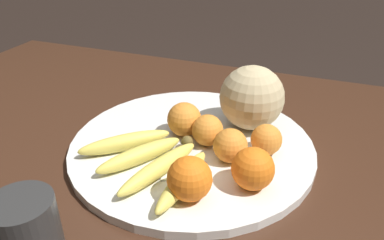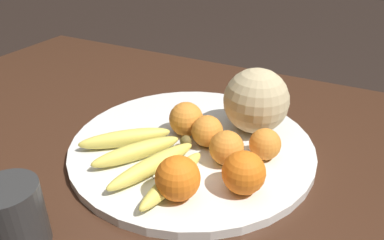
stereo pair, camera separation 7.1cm
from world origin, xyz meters
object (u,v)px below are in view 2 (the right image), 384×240
(orange_front_right, at_px, (207,131))
(orange_top_small, at_px, (266,143))
(fruit_bowl, at_px, (192,145))
(banana_bunch, at_px, (146,156))
(melon, at_px, (256,101))
(kitchen_table, at_px, (195,183))
(orange_mid_center, at_px, (227,148))
(orange_back_left, at_px, (178,178))
(produce_tag, at_px, (177,173))
(orange_front_left, at_px, (244,173))
(orange_back_right, at_px, (186,119))
(ceramic_mug, at_px, (11,218))

(orange_front_right, relative_size, orange_top_small, 1.05)
(fruit_bowl, bearing_deg, banana_bunch, -111.42)
(melon, bearing_deg, fruit_bowl, -131.04)
(kitchen_table, relative_size, fruit_bowl, 3.40)
(orange_mid_center, height_order, orange_back_left, orange_back_left)
(fruit_bowl, height_order, produce_tag, produce_tag)
(melon, bearing_deg, orange_mid_center, -92.31)
(melon, distance_m, orange_back_left, 0.26)
(banana_bunch, distance_m, orange_front_left, 0.18)
(orange_front_right, relative_size, orange_back_right, 0.89)
(kitchen_table, relative_size, melon, 12.23)
(fruit_bowl, height_order, orange_top_small, orange_top_small)
(orange_back_left, bearing_deg, kitchen_table, 107.93)
(ceramic_mug, bearing_deg, produce_tag, 60.07)
(fruit_bowl, bearing_deg, orange_back_left, -70.58)
(orange_back_left, distance_m, orange_top_small, 0.19)
(kitchen_table, distance_m, melon, 0.22)
(orange_mid_center, bearing_deg, kitchen_table, 151.64)
(melon, distance_m, orange_front_right, 0.12)
(orange_back_right, bearing_deg, orange_top_small, -1.55)
(fruit_bowl, bearing_deg, kitchen_table, 91.26)
(orange_front_left, distance_m, orange_mid_center, 0.08)
(orange_front_left, xyz_separation_m, produce_tag, (-0.12, -0.01, -0.03))
(banana_bunch, bearing_deg, orange_front_left, 118.98)
(orange_front_right, bearing_deg, produce_tag, -93.44)
(banana_bunch, xyz_separation_m, orange_back_right, (0.01, 0.13, 0.02))
(orange_front_right, xyz_separation_m, orange_back_right, (-0.05, 0.02, 0.00))
(kitchen_table, distance_m, banana_bunch, 0.18)
(ceramic_mug, bearing_deg, fruit_bowl, 71.83)
(melon, xyz_separation_m, orange_back_right, (-0.12, -0.08, -0.03))
(orange_front_right, height_order, orange_back_left, orange_back_left)
(banana_bunch, bearing_deg, orange_back_left, 87.49)
(produce_tag, relative_size, ceramic_mug, 0.71)
(fruit_bowl, xyz_separation_m, orange_back_left, (0.05, -0.15, 0.04))
(orange_back_left, distance_m, produce_tag, 0.07)
(fruit_bowl, distance_m, produce_tag, 0.10)
(banana_bunch, relative_size, ceramic_mug, 2.00)
(orange_mid_center, relative_size, orange_back_left, 0.87)
(orange_back_left, bearing_deg, orange_front_left, 35.40)
(ceramic_mug, bearing_deg, orange_back_right, 76.84)
(orange_back_left, relative_size, produce_tag, 0.85)
(orange_mid_center, distance_m, ceramic_mug, 0.35)
(kitchen_table, xyz_separation_m, orange_back_right, (-0.03, 0.01, 0.15))
(kitchen_table, bearing_deg, banana_bunch, -108.81)
(melon, relative_size, ceramic_mug, 1.10)
(fruit_bowl, relative_size, melon, 3.60)
(kitchen_table, relative_size, ceramic_mug, 13.50)
(fruit_bowl, distance_m, orange_front_left, 0.17)
(fruit_bowl, relative_size, orange_top_small, 8.18)
(fruit_bowl, bearing_deg, produce_tag, -77.27)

